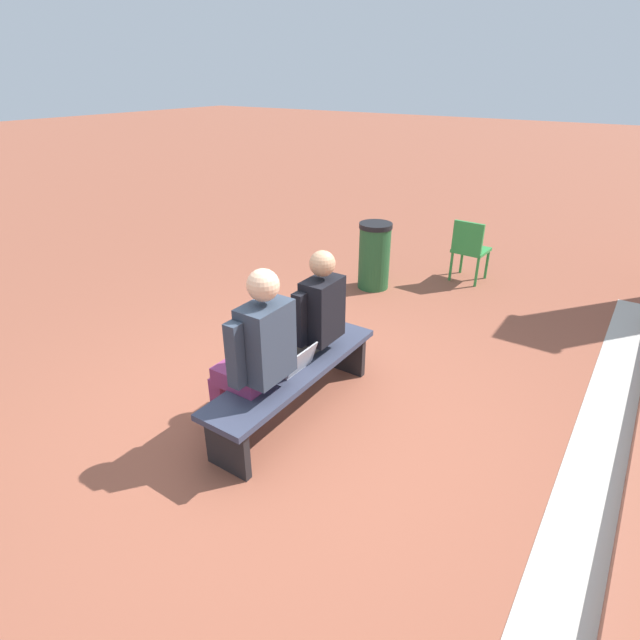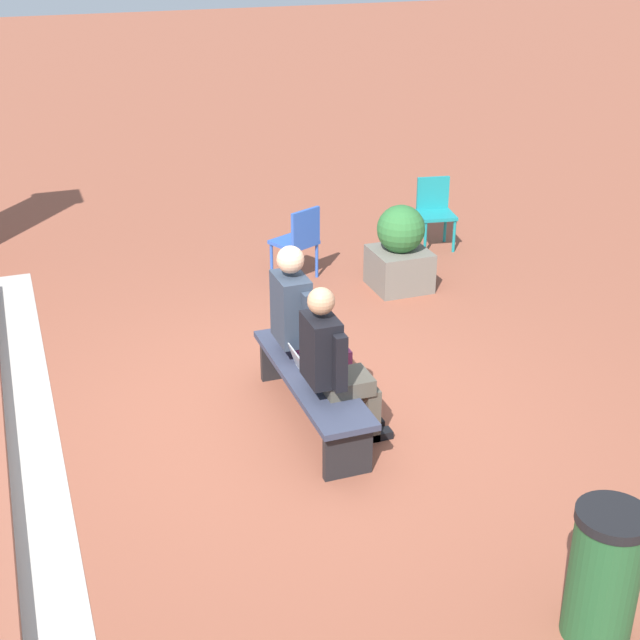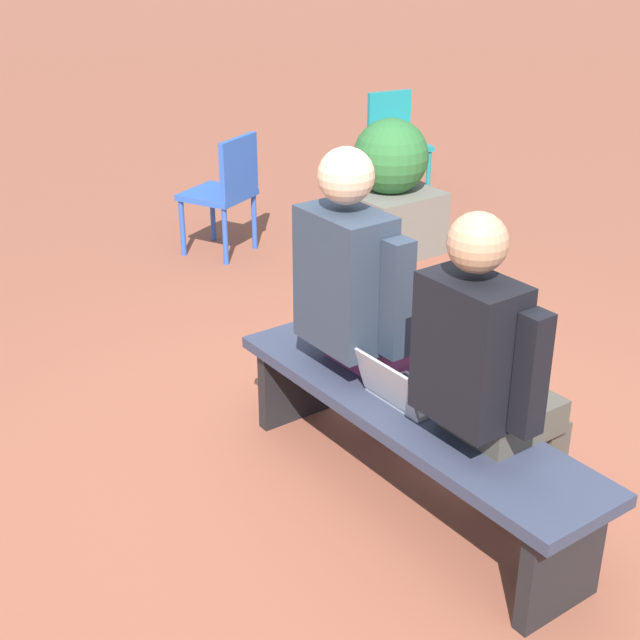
# 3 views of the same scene
# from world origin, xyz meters

# --- Properties ---
(ground_plane) EXTENTS (60.00, 60.00, 0.00)m
(ground_plane) POSITION_xyz_m (0.00, 0.00, 0.00)
(ground_plane) COLOR brown
(concrete_strip) EXTENTS (8.23, 0.40, 0.01)m
(concrete_strip) POSITION_xyz_m (-0.14, 2.08, 0.00)
(concrete_strip) COLOR #B7B2A8
(concrete_strip) RESTS_ON ground
(bench) EXTENTS (1.80, 0.44, 0.45)m
(bench) POSITION_xyz_m (-0.14, -0.08, 0.35)
(bench) COLOR #33384C
(bench) RESTS_ON ground
(person_student) EXTENTS (0.53, 0.68, 1.33)m
(person_student) POSITION_xyz_m (-0.47, -0.15, 0.71)
(person_student) COLOR #4C473D
(person_student) RESTS_ON ground
(person_adult) EXTENTS (0.58, 0.73, 1.40)m
(person_adult) POSITION_xyz_m (0.24, -0.15, 0.74)
(person_adult) COLOR #7F2D5B
(person_adult) RESTS_ON ground
(laptop) EXTENTS (0.32, 0.29, 0.21)m
(laptop) POSITION_xyz_m (-0.11, -0.07, 0.50)
(laptop) COLOR #9EA0A5
(laptop) RESTS_ON bench
(plastic_chair_near_bench_left) EXTENTS (0.44, 0.44, 0.84)m
(plastic_chair_near_bench_left) POSITION_xyz_m (-3.78, 0.08, 0.48)
(plastic_chair_near_bench_left) COLOR #2D893D
(plastic_chair_near_bench_left) RESTS_ON ground
(litter_bin) EXTENTS (0.42, 0.42, 0.86)m
(litter_bin) POSITION_xyz_m (-2.89, -0.86, 0.43)
(litter_bin) COLOR #23562D
(litter_bin) RESTS_ON ground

